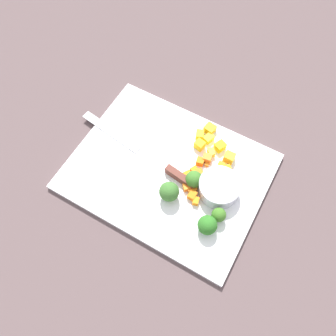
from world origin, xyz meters
TOP-DOWN VIEW (x-y plane):
  - ground_plane at (0.00, 0.00)m, footprint 4.00×4.00m
  - cutting_board at (0.00, 0.00)m, footprint 0.40×0.31m
  - prep_bowl at (0.11, 0.01)m, footprint 0.08×0.08m
  - chef_knife at (-0.03, 0.00)m, footprint 0.31×0.06m
  - carrot_dice_0 at (0.07, -0.02)m, footprint 0.02×0.02m
  - carrot_dice_1 at (0.05, -0.02)m, footprint 0.02×0.02m
  - carrot_dice_2 at (0.11, 0.06)m, footprint 0.02×0.02m
  - carrot_dice_3 at (0.07, -0.03)m, footprint 0.02×0.02m
  - carrot_dice_4 at (0.06, 0.02)m, footprint 0.02×0.02m
  - carrot_dice_5 at (0.05, 0.05)m, footprint 0.02×0.02m
  - carrot_dice_6 at (0.05, 0.02)m, footprint 0.02×0.02m
  - carrot_dice_7 at (0.06, 0.00)m, footprint 0.02×0.02m
  - carrot_dice_8 at (0.06, 0.06)m, footprint 0.02×0.02m
  - carrot_dice_9 at (0.04, 0.01)m, footprint 0.02×0.02m
  - carrot_dice_10 at (0.07, 0.05)m, footprint 0.01×0.01m
  - carrot_dice_11 at (0.08, -0.04)m, footprint 0.02×0.02m
  - carrot_dice_12 at (0.09, 0.06)m, footprint 0.02×0.01m
  - pepper_dice_0 at (0.07, 0.10)m, footprint 0.03×0.03m
  - pepper_dice_1 at (0.03, 0.13)m, footprint 0.03×0.02m
  - pepper_dice_2 at (0.04, 0.11)m, footprint 0.02×0.03m
  - pepper_dice_3 at (0.10, 0.09)m, footprint 0.02×0.02m
  - pepper_dice_4 at (0.03, 0.08)m, footprint 0.02×0.02m
  - pepper_dice_5 at (0.06, 0.08)m, footprint 0.02×0.02m
  - pepper_dice_6 at (0.02, 0.11)m, footprint 0.02×0.02m
  - broccoli_floret_0 at (0.03, -0.05)m, footprint 0.04×0.04m
  - broccoli_floret_1 at (0.13, -0.07)m, footprint 0.04×0.04m
  - broccoli_floret_2 at (0.06, -0.00)m, footprint 0.04×0.04m
  - broccoli_floret_3 at (0.14, -0.04)m, footprint 0.03×0.03m

SIDE VIEW (x-z plane):
  - ground_plane at x=0.00m, z-range 0.00..0.00m
  - cutting_board at x=0.00m, z-range 0.00..0.01m
  - carrot_dice_10 at x=0.07m, z-range 0.01..0.02m
  - carrot_dice_0 at x=0.07m, z-range 0.01..0.02m
  - carrot_dice_12 at x=0.09m, z-range 0.01..0.02m
  - carrot_dice_9 at x=0.04m, z-range 0.01..0.02m
  - carrot_dice_1 at x=0.05m, z-range 0.01..0.02m
  - carrot_dice_6 at x=0.05m, z-range 0.01..0.02m
  - carrot_dice_11 at x=0.08m, z-range 0.01..0.03m
  - carrot_dice_4 at x=0.06m, z-range 0.01..0.03m
  - carrot_dice_3 at x=0.07m, z-range 0.01..0.03m
  - pepper_dice_2 at x=0.04m, z-range 0.01..0.03m
  - carrot_dice_2 at x=0.11m, z-range 0.01..0.03m
  - chef_knife at x=-0.03m, z-range 0.01..0.03m
  - carrot_dice_7 at x=0.06m, z-range 0.01..0.03m
  - pepper_dice_5 at x=0.06m, z-range 0.01..0.03m
  - carrot_dice_5 at x=0.05m, z-range 0.01..0.03m
  - pepper_dice_6 at x=0.02m, z-range 0.01..0.03m
  - carrot_dice_8 at x=0.06m, z-range 0.01..0.03m
  - pepper_dice_1 at x=0.03m, z-range 0.01..0.03m
  - pepper_dice_0 at x=0.07m, z-range 0.01..0.03m
  - pepper_dice_4 at x=0.03m, z-range 0.01..0.03m
  - pepper_dice_3 at x=0.10m, z-range 0.01..0.03m
  - prep_bowl at x=0.11m, z-range 0.01..0.05m
  - broccoli_floret_3 at x=0.14m, z-range 0.01..0.05m
  - broccoli_floret_2 at x=0.06m, z-range 0.01..0.05m
  - broccoli_floret_1 at x=0.13m, z-range 0.01..0.05m
  - broccoli_floret_0 at x=0.03m, z-range 0.01..0.06m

